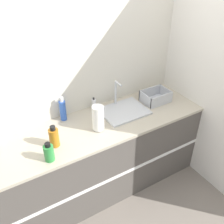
{
  "coord_description": "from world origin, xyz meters",
  "views": [
    {
      "loc": [
        -1.01,
        -1.59,
        2.5
      ],
      "look_at": [
        0.14,
        0.3,
        1.03
      ],
      "focal_mm": 42.0,
      "sensor_mm": 36.0,
      "label": 1
    }
  ],
  "objects_px": {
    "bottle_amber": "(54,137)",
    "bottle_blue": "(63,110)",
    "paper_towel_roll": "(98,118)",
    "dish_rack": "(155,98)",
    "soap_dispenser": "(94,104)",
    "sink": "(123,110)",
    "bottle_green": "(49,153)"
  },
  "relations": [
    {
      "from": "bottle_amber",
      "to": "bottle_blue",
      "type": "distance_m",
      "value": 0.41
    },
    {
      "from": "paper_towel_roll",
      "to": "dish_rack",
      "type": "xyz_separation_m",
      "value": [
        0.82,
        0.13,
        -0.09
      ]
    },
    {
      "from": "soap_dispenser",
      "to": "bottle_blue",
      "type": "bearing_deg",
      "value": -176.93
    },
    {
      "from": "soap_dispenser",
      "to": "sink",
      "type": "bearing_deg",
      "value": -41.7
    },
    {
      "from": "paper_towel_roll",
      "to": "bottle_amber",
      "type": "distance_m",
      "value": 0.46
    },
    {
      "from": "bottle_green",
      "to": "soap_dispenser",
      "type": "xyz_separation_m",
      "value": [
        0.7,
        0.52,
        -0.02
      ]
    },
    {
      "from": "paper_towel_roll",
      "to": "soap_dispenser",
      "type": "relative_size",
      "value": 1.93
    },
    {
      "from": "bottle_blue",
      "to": "sink",
      "type": "bearing_deg",
      "value": -18.06
    },
    {
      "from": "dish_rack",
      "to": "soap_dispenser",
      "type": "distance_m",
      "value": 0.72
    },
    {
      "from": "paper_towel_roll",
      "to": "soap_dispenser",
      "type": "xyz_separation_m",
      "value": [
        0.14,
        0.36,
        -0.07
      ]
    },
    {
      "from": "bottle_green",
      "to": "soap_dispenser",
      "type": "distance_m",
      "value": 0.87
    },
    {
      "from": "bottle_amber",
      "to": "soap_dispenser",
      "type": "distance_m",
      "value": 0.7
    },
    {
      "from": "dish_rack",
      "to": "bottle_amber",
      "type": "bearing_deg",
      "value": -174.04
    },
    {
      "from": "bottle_blue",
      "to": "soap_dispenser",
      "type": "distance_m",
      "value": 0.37
    },
    {
      "from": "soap_dispenser",
      "to": "paper_towel_roll",
      "type": "bearing_deg",
      "value": -111.26
    },
    {
      "from": "sink",
      "to": "bottle_blue",
      "type": "distance_m",
      "value": 0.66
    },
    {
      "from": "paper_towel_roll",
      "to": "dish_rack",
      "type": "relative_size",
      "value": 0.86
    },
    {
      "from": "paper_towel_roll",
      "to": "bottle_blue",
      "type": "bearing_deg",
      "value": 123.96
    },
    {
      "from": "sink",
      "to": "bottle_blue",
      "type": "relative_size",
      "value": 1.84
    },
    {
      "from": "sink",
      "to": "bottle_green",
      "type": "distance_m",
      "value": 1.0
    },
    {
      "from": "sink",
      "to": "paper_towel_roll",
      "type": "relative_size",
      "value": 1.84
    },
    {
      "from": "paper_towel_roll",
      "to": "bottle_blue",
      "type": "xyz_separation_m",
      "value": [
        -0.23,
        0.34,
        -0.02
      ]
    },
    {
      "from": "paper_towel_roll",
      "to": "bottle_amber",
      "type": "relative_size",
      "value": 1.24
    },
    {
      "from": "paper_towel_roll",
      "to": "bottle_amber",
      "type": "xyz_separation_m",
      "value": [
        -0.46,
        -0.0,
        -0.04
      ]
    },
    {
      "from": "bottle_green",
      "to": "bottle_amber",
      "type": "relative_size",
      "value": 0.84
    },
    {
      "from": "bottle_blue",
      "to": "soap_dispenser",
      "type": "relative_size",
      "value": 1.93
    },
    {
      "from": "paper_towel_roll",
      "to": "bottle_blue",
      "type": "distance_m",
      "value": 0.41
    },
    {
      "from": "dish_rack",
      "to": "soap_dispenser",
      "type": "height_order",
      "value": "soap_dispenser"
    },
    {
      "from": "sink",
      "to": "paper_towel_roll",
      "type": "bearing_deg",
      "value": -160.31
    },
    {
      "from": "dish_rack",
      "to": "bottle_blue",
      "type": "height_order",
      "value": "bottle_blue"
    },
    {
      "from": "bottle_green",
      "to": "bottle_blue",
      "type": "xyz_separation_m",
      "value": [
        0.33,
        0.5,
        0.04
      ]
    },
    {
      "from": "sink",
      "to": "dish_rack",
      "type": "height_order",
      "value": "sink"
    }
  ]
}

